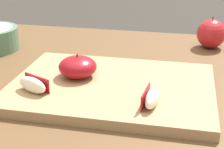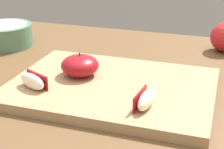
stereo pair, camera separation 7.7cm
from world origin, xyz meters
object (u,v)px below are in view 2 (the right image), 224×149
(ceramic_fruit_bowl, at_px, (6,34))
(apple_wedge_back, at_px, (146,100))
(cutting_board, at_px, (112,87))
(apple_wedge_right, at_px, (33,81))
(apple_half_skin_up, at_px, (80,66))

(ceramic_fruit_bowl, bearing_deg, apple_wedge_back, -30.49)
(cutting_board, xyz_separation_m, ceramic_fruit_bowl, (-0.40, 0.21, 0.02))
(apple_wedge_right, distance_m, ceramic_fruit_bowl, 0.38)
(apple_wedge_right, xyz_separation_m, ceramic_fruit_bowl, (-0.25, 0.29, -0.00))
(apple_half_skin_up, distance_m, apple_wedge_back, 0.21)
(apple_wedge_right, bearing_deg, ceramic_fruit_bowl, 131.78)
(cutting_board, bearing_deg, apple_wedge_right, -152.62)
(cutting_board, relative_size, apple_wedge_right, 5.72)
(apple_half_skin_up, distance_m, ceramic_fruit_bowl, 0.37)
(cutting_board, relative_size, apple_half_skin_up, 5.08)
(apple_wedge_right, bearing_deg, cutting_board, 27.38)
(cutting_board, height_order, apple_half_skin_up, apple_half_skin_up)
(apple_half_skin_up, bearing_deg, cutting_board, -12.84)
(cutting_board, relative_size, apple_wedge_back, 5.81)
(apple_wedge_right, bearing_deg, apple_wedge_back, -2.09)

